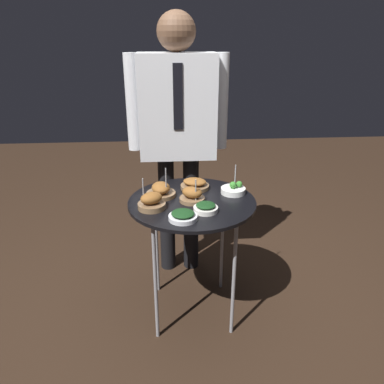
# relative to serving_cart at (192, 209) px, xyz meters

# --- Properties ---
(ground_plane) EXTENTS (8.00, 8.00, 0.00)m
(ground_plane) POSITION_rel_serving_cart_xyz_m (0.00, 0.00, -0.68)
(ground_plane) COLOR black
(serving_cart) EXTENTS (0.70, 0.70, 0.74)m
(serving_cart) POSITION_rel_serving_cart_xyz_m (0.00, 0.00, 0.00)
(serving_cart) COLOR black
(serving_cart) RESTS_ON ground_plane
(bowl_roast_front_left) EXTENTS (0.17, 0.17, 0.06)m
(bowl_roast_front_left) POSITION_rel_serving_cart_xyz_m (0.03, 0.17, 0.08)
(bowl_roast_front_left) COLOR brown
(bowl_roast_front_left) RESTS_ON serving_cart
(bowl_roast_front_center) EXTENTS (0.14, 0.14, 0.14)m
(bowl_roast_front_center) POSITION_rel_serving_cart_xyz_m (0.00, -0.01, 0.09)
(bowl_roast_front_center) COLOR brown
(bowl_roast_front_center) RESTS_ON serving_cart
(bowl_roast_back_left) EXTENTS (0.16, 0.16, 0.18)m
(bowl_roast_back_left) POSITION_rel_serving_cart_xyz_m (-0.17, 0.07, 0.09)
(bowl_roast_back_left) COLOR brown
(bowl_roast_back_left) RESTS_ON serving_cart
(bowl_broccoli_near_rim) EXTENTS (0.14, 0.14, 0.16)m
(bowl_broccoli_near_rim) POSITION_rel_serving_cart_xyz_m (0.24, 0.08, 0.07)
(bowl_broccoli_near_rim) COLOR white
(bowl_broccoli_near_rim) RESTS_ON serving_cart
(bowl_spinach_front_right) EXTENTS (0.13, 0.13, 0.05)m
(bowl_spinach_front_right) POSITION_rel_serving_cart_xyz_m (0.06, -0.14, 0.07)
(bowl_spinach_front_right) COLOR silver
(bowl_spinach_front_right) RESTS_ON serving_cart
(bowl_roast_mid_left) EXTENTS (0.15, 0.14, 0.16)m
(bowl_roast_mid_left) POSITION_rel_serving_cart_xyz_m (-0.22, -0.08, 0.09)
(bowl_roast_mid_left) COLOR brown
(bowl_roast_mid_left) RESTS_ON serving_cart
(bowl_spinach_mid_right) EXTENTS (0.14, 0.14, 0.04)m
(bowl_spinach_mid_right) POSITION_rel_serving_cart_xyz_m (-0.06, -0.22, 0.07)
(bowl_spinach_mid_right) COLOR silver
(bowl_spinach_mid_right) RESTS_ON serving_cart
(waiter_figure) EXTENTS (0.63, 0.24, 1.70)m
(waiter_figure) POSITION_rel_serving_cart_xyz_m (-0.05, 0.48, 0.39)
(waiter_figure) COLOR black
(waiter_figure) RESTS_ON ground_plane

